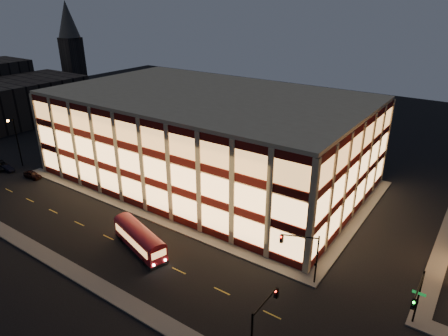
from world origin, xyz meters
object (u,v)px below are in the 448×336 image
Objects in this scene: parked_car_1 at (7,168)px; parked_car_2 at (1,165)px; trolley_bus at (140,238)px; parked_car_0 at (33,175)px.

parked_car_1 is 2.09m from parked_car_2.
trolley_bus is 31.09m from parked_car_0.
parked_car_0 is 1.11× the size of parked_car_1.
parked_car_1 is at bearing 94.93° from parked_car_0.
parked_car_2 is at bearing 92.92° from parked_car_0.
parked_car_1 is at bearing -82.74° from parked_car_2.
parked_car_1 is at bearing -168.79° from trolley_bus.
parked_car_0 is (-30.74, 4.54, -1.13)m from trolley_bus.
parked_car_0 reaches higher than parked_car_1.
trolley_bus is 2.97× the size of parked_car_1.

